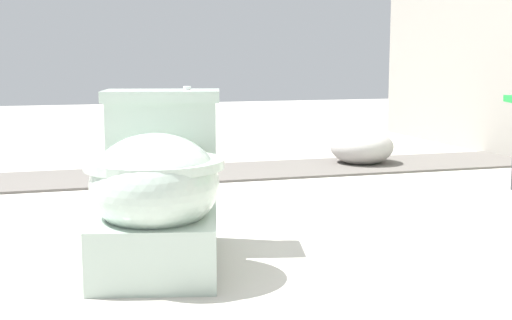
{
  "coord_description": "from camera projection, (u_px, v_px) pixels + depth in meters",
  "views": [
    {
      "loc": [
        2.21,
        -0.17,
        0.62
      ],
      "look_at": [
        0.16,
        0.45,
        0.3
      ],
      "focal_mm": 50.0,
      "sensor_mm": 36.0,
      "label": 1
    }
  ],
  "objects": [
    {
      "name": "toilet",
      "position": [
        158.0,
        191.0,
        2.08
      ],
      "size": [
        0.7,
        0.51,
        0.52
      ],
      "rotation": [
        0.0,
        0.0,
        -0.24
      ],
      "color": "#B2C6B7",
      "rests_on": "ground"
    },
    {
      "name": "ground_plane",
      "position": [
        104.0,
        254.0,
        2.23
      ],
      "size": [
        14.0,
        14.0,
        0.0
      ],
      "primitive_type": "plane",
      "color": "#B7B2A8"
    },
    {
      "name": "boulder_near",
      "position": [
        362.0,
        146.0,
        4.02
      ],
      "size": [
        0.43,
        0.43,
        0.21
      ],
      "primitive_type": "ellipsoid",
      "rotation": [
        0.0,
        0.0,
        0.23
      ],
      "color": "#B7B2AD",
      "rests_on": "ground"
    },
    {
      "name": "gravel_strip",
      "position": [
        179.0,
        174.0,
        3.68
      ],
      "size": [
        0.56,
        8.0,
        0.01
      ],
      "primitive_type": "cube",
      "color": "#605B56",
      "rests_on": "ground"
    }
  ]
}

